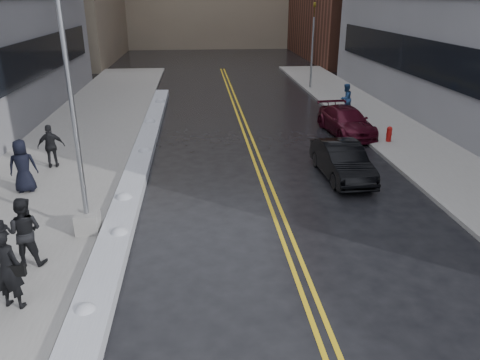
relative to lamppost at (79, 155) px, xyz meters
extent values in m
plane|color=black|center=(3.30, -2.00, -2.53)|extent=(160.00, 160.00, 0.00)
cube|color=gray|center=(-2.45, 8.00, -2.46)|extent=(5.50, 50.00, 0.15)
cube|color=gray|center=(13.30, 8.00, -2.46)|extent=(4.00, 50.00, 0.15)
cube|color=gold|center=(5.65, 8.00, -2.53)|extent=(0.12, 50.00, 0.01)
cube|color=gold|center=(5.95, 8.00, -2.53)|extent=(0.12, 50.00, 0.01)
cube|color=silver|center=(0.85, 6.00, -2.36)|extent=(0.90, 30.00, 0.34)
cube|color=gray|center=(0.00, 0.00, -2.08)|extent=(0.65, 0.65, 0.60)
cylinder|color=gray|center=(0.00, 0.00, 1.72)|extent=(0.14, 0.14, 7.00)
cylinder|color=maroon|center=(12.30, 8.00, -2.08)|extent=(0.24, 0.24, 0.60)
sphere|color=maroon|center=(12.30, 8.00, -1.78)|extent=(0.26, 0.26, 0.26)
cylinder|color=maroon|center=(12.30, 8.00, -2.03)|extent=(0.25, 0.10, 0.10)
cylinder|color=gray|center=(11.80, 22.00, 0.12)|extent=(0.14, 0.14, 5.00)
imported|color=#594C0C|center=(11.80, 22.00, 3.12)|extent=(0.16, 0.20, 1.00)
imported|color=black|center=(-0.91, -3.47, -1.41)|extent=(0.81, 0.65, 1.94)
imported|color=black|center=(-1.16, -1.65, -1.46)|extent=(0.94, 0.76, 1.84)
imported|color=black|center=(-2.82, 3.31, -1.43)|extent=(1.03, 0.78, 1.90)
imported|color=black|center=(-2.55, 5.81, -1.51)|extent=(1.09, 0.62, 1.75)
imported|color=navy|center=(11.93, 13.77, -1.53)|extent=(1.06, 1.02, 1.71)
imported|color=black|center=(8.80, 3.99, -1.85)|extent=(1.62, 4.21, 1.37)
imported|color=#3C0917|center=(10.80, 9.94, -1.87)|extent=(2.30, 4.75, 1.33)
camera|label=1|loc=(3.32, -12.60, 4.12)|focal=35.00mm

